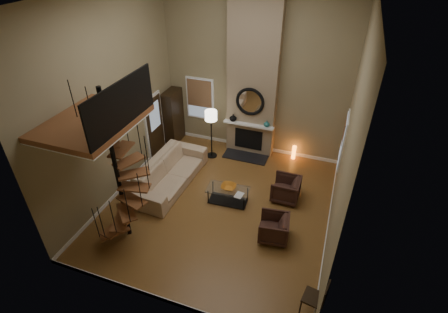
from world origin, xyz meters
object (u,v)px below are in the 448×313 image
(floor_lamp, at_px, (211,119))
(accent_lamp, at_px, (294,152))
(sofa, at_px, (170,172))
(coffee_table, at_px, (228,194))
(armchair_far, at_px, (276,228))
(side_chair, at_px, (318,297))
(armchair_near, at_px, (288,189))
(hutch, at_px, (173,117))

(floor_lamp, bearing_deg, accent_lamp, 16.33)
(sofa, bearing_deg, coffee_table, -95.06)
(armchair_far, xyz_separation_m, accent_lamp, (-0.23, 3.75, -0.10))
(coffee_table, relative_size, accent_lamp, 2.57)
(sofa, height_order, coffee_table, sofa)
(side_chair, bearing_deg, coffee_table, 136.84)
(armchair_near, height_order, armchair_far, armchair_near)
(hutch, height_order, armchair_far, hutch)
(sofa, relative_size, armchair_far, 4.03)
(sofa, bearing_deg, accent_lamp, -49.98)
(hutch, bearing_deg, floor_lamp, -17.88)
(floor_lamp, height_order, side_chair, floor_lamp)
(armchair_near, distance_m, armchair_far, 1.60)
(hutch, bearing_deg, armchair_far, -37.55)
(armchair_far, bearing_deg, coffee_table, -127.57)
(hutch, xyz_separation_m, sofa, (1.01, -2.34, -0.55))
(floor_lamp, relative_size, side_chair, 1.87)
(floor_lamp, bearing_deg, coffee_table, -57.64)
(sofa, relative_size, armchair_near, 3.81)
(coffee_table, bearing_deg, sofa, 172.82)
(side_chair, bearing_deg, sofa, 148.84)
(coffee_table, height_order, side_chair, side_chair)
(sofa, xyz_separation_m, armchair_near, (3.53, 0.44, -0.04))
(coffee_table, distance_m, floor_lamp, 2.68)
(coffee_table, xyz_separation_m, accent_lamp, (1.37, 2.83, -0.03))
(armchair_far, xyz_separation_m, floor_lamp, (-2.90, 2.97, 1.06))
(floor_lamp, distance_m, accent_lamp, 3.01)
(sofa, bearing_deg, hutch, 25.43)
(hutch, distance_m, side_chair, 7.79)
(coffee_table, xyz_separation_m, side_chair, (2.81, -2.63, 0.24))
(side_chair, bearing_deg, accent_lamp, 104.76)
(accent_lamp, bearing_deg, floor_lamp, -163.67)
(sofa, distance_m, accent_lamp, 4.21)
(armchair_near, relative_size, coffee_table, 0.64)
(armchair_far, bearing_deg, hutch, -135.22)
(floor_lamp, xyz_separation_m, side_chair, (4.10, -4.68, -0.89))
(armchair_far, relative_size, floor_lamp, 0.43)
(hutch, bearing_deg, side_chair, -42.13)
(armchair_near, distance_m, side_chair, 3.54)
(coffee_table, bearing_deg, armchair_far, -29.90)
(armchair_near, bearing_deg, floor_lamp, -115.37)
(hutch, bearing_deg, accent_lamp, 3.23)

